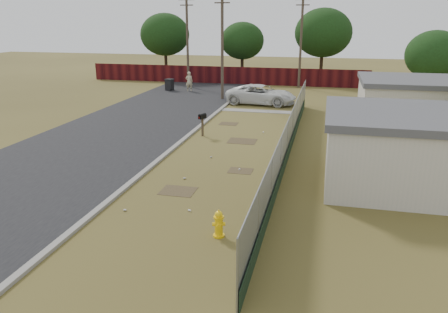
% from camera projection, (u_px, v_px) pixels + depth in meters
% --- Properties ---
extents(ground, '(120.00, 120.00, 0.00)m').
position_uv_depth(ground, '(225.00, 156.00, 22.22)').
color(ground, olive).
rests_on(ground, ground).
extents(street, '(15.10, 60.00, 0.12)m').
position_uv_depth(street, '(159.00, 116.00, 31.17)').
color(street, black).
rests_on(street, ground).
extents(chainlink_fence, '(0.10, 27.06, 2.02)m').
position_uv_depth(chainlink_fence, '(289.00, 140.00, 22.25)').
color(chainlink_fence, gray).
rests_on(chainlink_fence, ground).
extents(privacy_fence, '(30.00, 0.12, 1.80)m').
position_uv_depth(privacy_fence, '(224.00, 75.00, 46.45)').
color(privacy_fence, '#4B1011').
rests_on(privacy_fence, ground).
extents(utility_poles, '(12.60, 8.24, 9.00)m').
position_uv_depth(utility_poles, '(237.00, 41.00, 40.76)').
color(utility_poles, brown).
rests_on(utility_poles, ground).
extents(houses, '(9.30, 17.24, 3.10)m').
position_uv_depth(houses, '(422.00, 123.00, 22.52)').
color(houses, beige).
rests_on(houses, ground).
extents(horizon_trees, '(33.32, 31.94, 7.78)m').
position_uv_depth(horizon_trees, '(289.00, 40.00, 42.47)').
color(horizon_trees, '#352817').
rests_on(horizon_trees, ground).
extents(fire_hydrant, '(0.46, 0.46, 0.93)m').
position_uv_depth(fire_hydrant, '(219.00, 224.00, 13.95)').
color(fire_hydrant, yellow).
rests_on(fire_hydrant, ground).
extents(mailbox, '(0.40, 0.58, 1.36)m').
position_uv_depth(mailbox, '(202.00, 118.00, 25.73)').
color(mailbox, brown).
rests_on(mailbox, ground).
extents(pickup_truck, '(5.82, 3.03, 1.57)m').
position_uv_depth(pickup_truck, '(261.00, 95.00, 35.40)').
color(pickup_truck, silver).
rests_on(pickup_truck, ground).
extents(pedestrian, '(0.77, 0.61, 1.87)m').
position_uv_depth(pedestrian, '(189.00, 81.00, 41.58)').
color(pedestrian, '#C5BA91').
rests_on(pedestrian, ground).
extents(trash_bin, '(0.82, 0.90, 1.11)m').
position_uv_depth(trash_bin, '(169.00, 85.00, 42.16)').
color(trash_bin, black).
rests_on(trash_bin, ground).
extents(scattered_litter, '(3.37, 12.54, 0.07)m').
position_uv_depth(scattered_litter, '(209.00, 171.00, 19.96)').
color(scattered_litter, silver).
rests_on(scattered_litter, ground).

